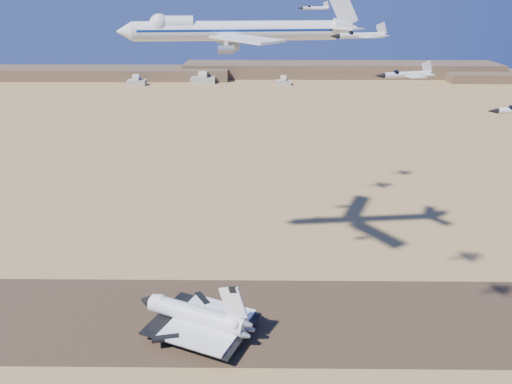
{
  "coord_description": "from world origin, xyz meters",
  "views": [
    {
      "loc": [
        13.09,
        -146.46,
        107.36
      ],
      "look_at": [
        11.43,
        8.0,
        45.04
      ],
      "focal_mm": 35.0,
      "sensor_mm": 36.0,
      "label": 1
    }
  ],
  "objects_px": {
    "crew_c": "(221,341)",
    "chase_jet_e": "(315,8)",
    "crew_b": "(207,343)",
    "carrier_747": "(228,31)",
    "shuttle": "(196,316)",
    "crew_a": "(215,345)",
    "chase_jet_b": "(406,74)",
    "chase_jet_a": "(361,35)",
    "chase_jet_d": "(287,29)"
  },
  "relations": [
    {
      "from": "chase_jet_b",
      "to": "chase_jet_e",
      "type": "bearing_deg",
      "value": 78.47
    },
    {
      "from": "crew_b",
      "to": "chase_jet_a",
      "type": "relative_size",
      "value": 0.12
    },
    {
      "from": "chase_jet_a",
      "to": "shuttle",
      "type": "bearing_deg",
      "value": 165.31
    },
    {
      "from": "crew_a",
      "to": "crew_c",
      "type": "distance_m",
      "value": 2.43
    },
    {
      "from": "carrier_747",
      "to": "chase_jet_d",
      "type": "height_order",
      "value": "carrier_747"
    },
    {
      "from": "crew_b",
      "to": "crew_c",
      "type": "xyz_separation_m",
      "value": [
        4.39,
        1.02,
        -0.11
      ]
    },
    {
      "from": "crew_b",
      "to": "chase_jet_e",
      "type": "xyz_separation_m",
      "value": [
        41.84,
        115.04,
        99.14
      ]
    },
    {
      "from": "chase_jet_b",
      "to": "chase_jet_d",
      "type": "xyz_separation_m",
      "value": [
        -22.61,
        110.96,
        2.76
      ]
    },
    {
      "from": "crew_c",
      "to": "chase_jet_a",
      "type": "xyz_separation_m",
      "value": [
        39.51,
        7.52,
        95.44
      ]
    },
    {
      "from": "crew_b",
      "to": "chase_jet_b",
      "type": "xyz_separation_m",
      "value": [
        50.92,
        -13.65,
        88.38
      ]
    },
    {
      "from": "crew_b",
      "to": "chase_jet_b",
      "type": "bearing_deg",
      "value": -147.29
    },
    {
      "from": "carrier_747",
      "to": "chase_jet_d",
      "type": "bearing_deg",
      "value": 59.52
    },
    {
      "from": "crew_c",
      "to": "chase_jet_b",
      "type": "xyz_separation_m",
      "value": [
        46.53,
        -14.66,
        88.49
      ]
    },
    {
      "from": "crew_a",
      "to": "shuttle",
      "type": "bearing_deg",
      "value": 63.66
    },
    {
      "from": "crew_c",
      "to": "chase_jet_e",
      "type": "relative_size",
      "value": 0.11
    },
    {
      "from": "crew_b",
      "to": "crew_a",
      "type": "bearing_deg",
      "value": -146.61
    },
    {
      "from": "shuttle",
      "to": "crew_c",
      "type": "bearing_deg",
      "value": -14.4
    },
    {
      "from": "chase_jet_b",
      "to": "chase_jet_d",
      "type": "height_order",
      "value": "chase_jet_d"
    },
    {
      "from": "shuttle",
      "to": "chase_jet_d",
      "type": "relative_size",
      "value": 2.72
    },
    {
      "from": "crew_a",
      "to": "chase_jet_b",
      "type": "distance_m",
      "value": 101.56
    },
    {
      "from": "carrier_747",
      "to": "crew_b",
      "type": "bearing_deg",
      "value": -103.11
    },
    {
      "from": "shuttle",
      "to": "crew_c",
      "type": "distance_m",
      "value": 12.26
    },
    {
      "from": "chase_jet_d",
      "to": "shuttle",
      "type": "bearing_deg",
      "value": -120.61
    },
    {
      "from": "crew_c",
      "to": "chase_jet_a",
      "type": "height_order",
      "value": "chase_jet_a"
    },
    {
      "from": "crew_c",
      "to": "chase_jet_b",
      "type": "distance_m",
      "value": 101.05
    },
    {
      "from": "chase_jet_e",
      "to": "crew_b",
      "type": "bearing_deg",
      "value": -119.52
    },
    {
      "from": "chase_jet_a",
      "to": "chase_jet_b",
      "type": "distance_m",
      "value": 24.28
    },
    {
      "from": "shuttle",
      "to": "chase_jet_a",
      "type": "height_order",
      "value": "chase_jet_a"
    },
    {
      "from": "crew_b",
      "to": "chase_jet_e",
      "type": "bearing_deg",
      "value": -62.28
    },
    {
      "from": "shuttle",
      "to": "chase_jet_d",
      "type": "bearing_deg",
      "value": 92.97
    },
    {
      "from": "crew_a",
      "to": "chase_jet_b",
      "type": "height_order",
      "value": "chase_jet_b"
    },
    {
      "from": "chase_jet_a",
      "to": "chase_jet_d",
      "type": "bearing_deg",
      "value": 84.5
    },
    {
      "from": "carrier_747",
      "to": "crew_b",
      "type": "relative_size",
      "value": 43.94
    },
    {
      "from": "carrier_747",
      "to": "chase_jet_b",
      "type": "height_order",
      "value": "carrier_747"
    },
    {
      "from": "crew_c",
      "to": "chase_jet_d",
      "type": "bearing_deg",
      "value": -41.81
    },
    {
      "from": "shuttle",
      "to": "crew_b",
      "type": "xyz_separation_m",
      "value": [
        4.54,
        -7.89,
        -4.72
      ]
    },
    {
      "from": "chase_jet_e",
      "to": "shuttle",
      "type": "bearing_deg",
      "value": -122.94
    },
    {
      "from": "chase_jet_d",
      "to": "chase_jet_b",
      "type": "bearing_deg",
      "value": -88.92
    },
    {
      "from": "crew_b",
      "to": "crew_c",
      "type": "bearing_deg",
      "value": -119.25
    },
    {
      "from": "crew_c",
      "to": "chase_jet_b",
      "type": "height_order",
      "value": "chase_jet_b"
    },
    {
      "from": "crew_b",
      "to": "chase_jet_e",
      "type": "height_order",
      "value": "chase_jet_e"
    },
    {
      "from": "shuttle",
      "to": "chase_jet_b",
      "type": "relative_size",
      "value": 3.02
    },
    {
      "from": "chase_jet_d",
      "to": "chase_jet_e",
      "type": "distance_m",
      "value": 23.69
    },
    {
      "from": "chase_jet_a",
      "to": "chase_jet_e",
      "type": "height_order",
      "value": "chase_jet_e"
    },
    {
      "from": "crew_c",
      "to": "chase_jet_a",
      "type": "bearing_deg",
      "value": -107.08
    },
    {
      "from": "carrier_747",
      "to": "chase_jet_e",
      "type": "bearing_deg",
      "value": 55.76
    },
    {
      "from": "crew_a",
      "to": "crew_b",
      "type": "xyz_separation_m",
      "value": [
        -2.65,
        0.68,
        0.03
      ]
    },
    {
      "from": "crew_b",
      "to": "chase_jet_b",
      "type": "relative_size",
      "value": 0.13
    },
    {
      "from": "shuttle",
      "to": "chase_jet_d",
      "type": "distance_m",
      "value": 128.62
    },
    {
      "from": "crew_c",
      "to": "chase_jet_e",
      "type": "height_order",
      "value": "chase_jet_e"
    }
  ]
}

